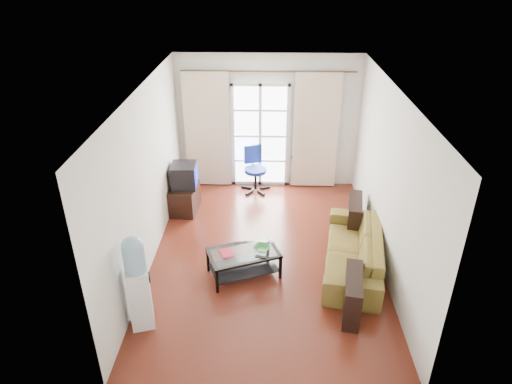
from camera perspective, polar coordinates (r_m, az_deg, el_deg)
floor at (r=7.48m, az=1.24°, el=-7.85°), size 5.20×5.20×0.00m
ceiling at (r=6.29m, az=1.49°, el=12.51°), size 5.20×5.20×0.00m
wall_back at (r=9.18m, az=1.49°, el=8.71°), size 3.60×0.02×2.70m
wall_front at (r=4.60m, az=1.09°, el=-13.19°), size 3.60×0.02×2.70m
wall_left at (r=7.02m, az=-13.51°, el=1.59°), size 0.02×5.20×2.70m
wall_right at (r=7.01m, az=16.24°, el=1.19°), size 0.02×5.20×2.70m
french_door at (r=9.22m, az=0.52°, el=7.00°), size 1.16×0.06×2.15m
curtain_rod at (r=8.79m, az=1.57°, el=14.84°), size 3.30×0.04×0.04m
curtain_left at (r=9.20m, az=-6.09°, el=7.61°), size 0.90×0.07×2.35m
curtain_right at (r=9.16m, az=7.47°, el=7.45°), size 0.90×0.07×2.35m
radiator at (r=9.51m, az=6.24°, el=2.61°), size 0.64×0.12×0.64m
sofa at (r=7.22m, az=12.09°, el=-7.08°), size 2.36×1.51×0.61m
coffee_table at (r=6.91m, az=-1.55°, el=-8.49°), size 1.18×0.92×0.42m
bowl at (r=6.84m, az=0.74°, el=-7.05°), size 0.39×0.39×0.06m
book at (r=6.77m, az=-4.39°, el=-7.75°), size 0.33×0.35×0.02m
remote at (r=6.70m, az=0.61°, el=-8.14°), size 0.17×0.08×0.02m
tv_stand at (r=8.67m, az=-8.92°, el=-0.82°), size 0.51×0.72×0.50m
crt_tv at (r=8.46m, az=-9.12°, el=2.03°), size 0.51×0.50×0.44m
task_chair at (r=9.30m, az=-0.11°, el=1.79°), size 0.78×0.78×0.92m
water_cooler at (r=6.00m, az=-14.59°, el=-10.71°), size 0.35×0.35×1.37m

